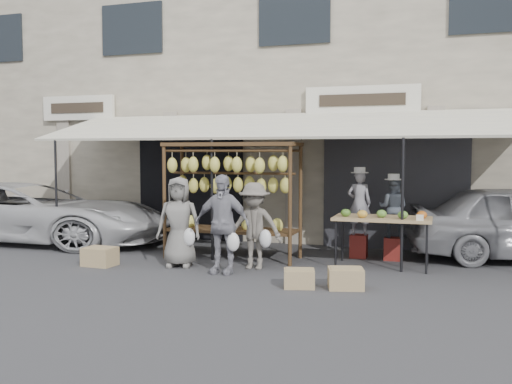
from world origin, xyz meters
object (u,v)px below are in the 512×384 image
(customer_left, at_px, (179,222))
(crate_near_a, at_px, (299,279))
(crate_near_b, at_px, (346,278))
(customer_mid, at_px, (222,224))
(vendor_right, at_px, (393,208))
(customer_right, at_px, (254,226))
(van, at_px, (23,198))
(produce_table, at_px, (383,219))
(banana_rack, at_px, (231,177))
(crate_far, at_px, (100,257))
(vendor_left, at_px, (359,203))

(customer_left, distance_m, crate_near_a, 2.67)
(crate_near_b, bearing_deg, crate_near_a, -168.40)
(customer_mid, xyz_separation_m, crate_near_a, (1.50, -0.62, -0.70))
(crate_near_a, bearing_deg, vendor_right, 66.65)
(customer_mid, bearing_deg, vendor_right, 38.98)
(vendor_right, relative_size, crate_near_a, 2.49)
(customer_left, bearing_deg, crate_near_a, -31.85)
(crate_near_b, bearing_deg, customer_mid, 167.69)
(customer_right, xyz_separation_m, van, (-6.03, 1.31, 0.25))
(crate_near_b, xyz_separation_m, van, (-7.80, 2.30, 0.86))
(customer_left, bearing_deg, customer_mid, -28.30)
(vendor_right, bearing_deg, crate_near_a, 76.53)
(customer_left, xyz_separation_m, crate_near_a, (2.43, -0.90, -0.67))
(customer_mid, height_order, customer_right, customer_mid)
(van, bearing_deg, vendor_right, -89.52)
(produce_table, bearing_deg, customer_right, -159.42)
(vendor_right, distance_m, crate_near_b, 2.75)
(produce_table, bearing_deg, customer_left, -163.34)
(produce_table, distance_m, van, 8.18)
(banana_rack, relative_size, van, 0.54)
(customer_mid, bearing_deg, banana_rack, 104.20)
(produce_table, xyz_separation_m, van, (-8.17, 0.51, 0.15))
(customer_right, bearing_deg, crate_far, -170.88)
(vendor_left, xyz_separation_m, vendor_right, (0.65, -0.06, -0.07))
(customer_left, xyz_separation_m, customer_right, (1.34, 0.24, -0.05))
(banana_rack, distance_m, crate_far, 2.83)
(produce_table, height_order, customer_right, customer_right)
(vendor_left, relative_size, vendor_right, 1.09)
(vendor_right, xyz_separation_m, van, (-8.29, -0.27, 0.01))
(vendor_right, relative_size, customer_left, 0.71)
(customer_left, xyz_separation_m, van, (-4.69, 1.55, 0.21))
(crate_near_b, bearing_deg, vendor_right, 79.31)
(crate_far, bearing_deg, vendor_left, 27.38)
(crate_near_b, bearing_deg, produce_table, 78.60)
(customer_left, relative_size, crate_near_b, 3.11)
(crate_far, bearing_deg, produce_table, 16.24)
(crate_near_a, height_order, crate_near_b, crate_near_b)
(banana_rack, bearing_deg, customer_right, -46.78)
(crate_far, xyz_separation_m, van, (-3.29, 1.93, 0.85))
(customer_left, relative_size, van, 0.33)
(banana_rack, height_order, vendor_right, banana_rack)
(vendor_left, height_order, customer_mid, vendor_left)
(crate_far, bearing_deg, customer_mid, 2.46)
(customer_mid, bearing_deg, vendor_left, 47.69)
(banana_rack, relative_size, crate_near_a, 5.67)
(banana_rack, height_order, customer_right, banana_rack)
(produce_table, relative_size, crate_near_a, 3.71)
(vendor_right, relative_size, customer_right, 0.75)
(banana_rack, relative_size, customer_right, 1.71)
(customer_left, bearing_deg, van, 150.18)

